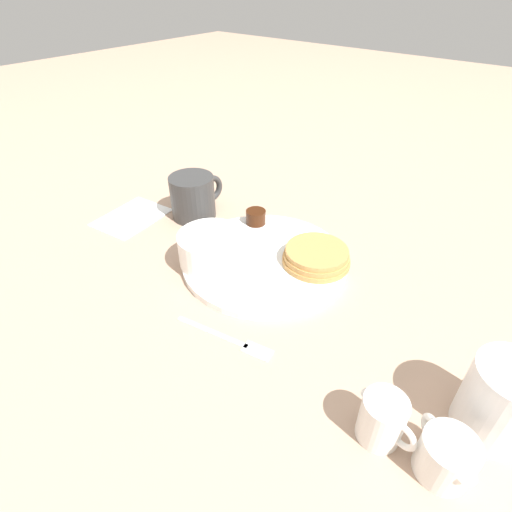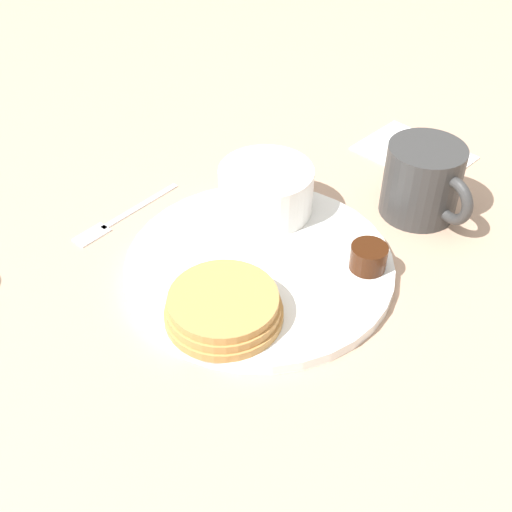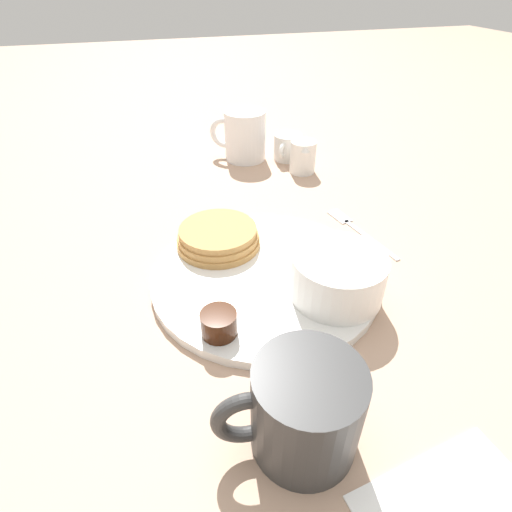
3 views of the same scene
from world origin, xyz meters
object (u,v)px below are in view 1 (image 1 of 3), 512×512
Objects in this scene: plate at (265,260)px; creamer_pitcher_far at (446,456)px; fork at (234,341)px; second_mug at (504,400)px; creamer_pitcher_near at (382,419)px; bowl at (211,247)px; coffee_mug at (194,197)px.

creamer_pitcher_far is at bearing -114.58° from plate.
second_mug is (0.09, -0.30, 0.05)m from fork.
bowl is at bearing 73.83° from creamer_pitcher_near.
plate is at bearing 78.35° from second_mug.
plate is 0.39m from second_mug.
plate is 2.68× the size of second_mug.
creamer_pitcher_far is (0.01, -0.07, -0.00)m from creamer_pitcher_near.
second_mug is at bearing -17.84° from creamer_pitcher_far.
plate is 2.65× the size of bowl.
creamer_pitcher_near is 1.09× the size of creamer_pitcher_far.
second_mug reaches higher than creamer_pitcher_far.
creamer_pitcher_near is 0.21m from fork.
second_mug is (0.09, -0.09, 0.02)m from creamer_pitcher_near.
creamer_pitcher_near is 0.07m from creamer_pitcher_far.
second_mug reaches higher than coffee_mug.
creamer_pitcher_near is at bearing -90.10° from fork.
coffee_mug is 0.53m from creamer_pitcher_near.
plate is 0.21m from coffee_mug.
bowl reaches higher than creamer_pitcher_far.
creamer_pitcher_near reaches higher than creamer_pitcher_far.
coffee_mug is 0.59m from creamer_pitcher_far.
creamer_pitcher_near is 0.67× the size of second_mug.
creamer_pitcher_far is at bearing -88.94° from fork.
bowl reaches higher than plate.
fork is at bearing -125.47° from coffee_mug.
coffee_mug reaches higher than creamer_pitcher_near.
creamer_pitcher_near is 0.47× the size of fork.
fork is at bearing -155.06° from plate.
second_mug is at bearing -91.63° from bowl.
second_mug reaches higher than fork.
fork is at bearing -125.96° from bowl.
second_mug is at bearing -101.65° from plate.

